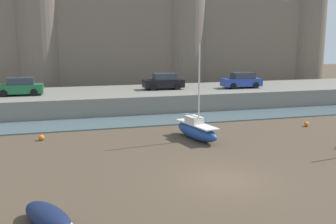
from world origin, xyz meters
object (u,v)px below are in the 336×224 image
Objects in this scene: car_quay_centre_east at (242,81)px; car_quay_centre_west at (164,82)px; mooring_buoy_near_shore at (41,138)px; car_quay_west at (20,87)px; rowboat_foreground_right at (48,217)px; mooring_buoy_mid_mud at (306,124)px; sailboat_foreground_centre at (196,130)px.

car_quay_centre_west is at bearing 172.11° from car_quay_centre_east.
car_quay_centre_west and car_quay_centre_east have the same top height.
mooring_buoy_near_shore is 0.09× the size of car_quay_west.
rowboat_foreground_right is 0.75× the size of car_quay_centre_east.
car_quay_centre_east is (0.23, 11.63, 2.27)m from mooring_buoy_mid_mud.
rowboat_foreground_right is at bearing -132.03° from sailboat_foreground_centre.
sailboat_foreground_centre is 14.31m from car_quay_centre_west.
rowboat_foreground_right is 22.45m from mooring_buoy_mid_mud.
car_quay_centre_east reaches higher than mooring_buoy_near_shore.
rowboat_foreground_right reaches higher than mooring_buoy_near_shore.
car_quay_west is (-13.70, -0.73, 0.00)m from car_quay_centre_west.
mooring_buoy_mid_mud is at bearing -58.16° from car_quay_centre_west.
mooring_buoy_mid_mud and mooring_buoy_near_shore have the same top height.
mooring_buoy_near_shore is (-0.56, 13.06, -0.19)m from rowboat_foreground_right.
sailboat_foreground_centre is at bearing -172.04° from mooring_buoy_mid_mud.
car_quay_west is (-2.00, 10.84, 2.27)m from mooring_buoy_near_shore.
mooring_buoy_mid_mud is 1.00× the size of mooring_buoy_near_shore.
rowboat_foreground_right is 0.75× the size of car_quay_centre_west.
sailboat_foreground_centre is 14.17m from rowboat_foreground_right.
sailboat_foreground_centre is 16.67× the size of mooring_buoy_mid_mud.
car_quay_west reaches higher than mooring_buoy_near_shore.
mooring_buoy_near_shore is at bearing 176.52° from mooring_buoy_mid_mud.
car_quay_centre_west is at bearing 83.35° from sailboat_foreground_centre.
rowboat_foreground_right reaches higher than mooring_buoy_mid_mud.
mooring_buoy_mid_mud is 0.09× the size of car_quay_centre_east.
car_quay_centre_west is 1.00× the size of car_quay_west.
mooring_buoy_near_shore is at bearing -135.32° from car_quay_centre_west.
car_quay_centre_east is at bearing 52.93° from sailboat_foreground_centre.
sailboat_foreground_centre is 10.37m from mooring_buoy_near_shore.
car_quay_centre_east is 21.85m from car_quay_west.
car_quay_centre_west is (-7.92, 12.76, 2.27)m from mooring_buoy_mid_mud.
sailboat_foreground_centre reaches higher than car_quay_west.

